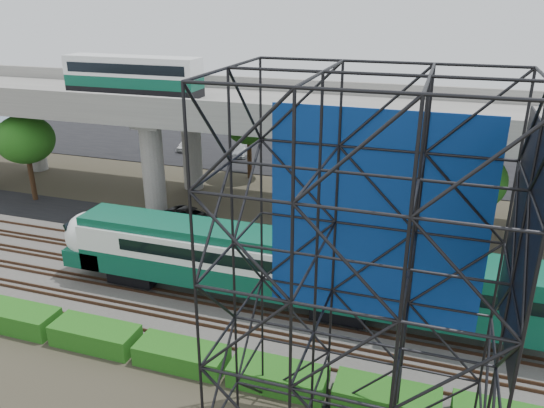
% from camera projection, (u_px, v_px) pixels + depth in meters
% --- Properties ---
extents(ground, '(140.00, 140.00, 0.00)m').
position_uv_depth(ground, '(201.00, 314.00, 30.44)').
color(ground, '#474233').
rests_on(ground, ground).
extents(ballast_bed, '(90.00, 12.00, 0.20)m').
position_uv_depth(ballast_bed, '(215.00, 295.00, 32.17)').
color(ballast_bed, slate).
rests_on(ballast_bed, ground).
extents(service_road, '(90.00, 5.00, 0.08)m').
position_uv_depth(service_road, '(262.00, 239.00, 39.70)').
color(service_road, black).
rests_on(service_road, ground).
extents(parking_lot, '(90.00, 18.00, 0.08)m').
position_uv_depth(parking_lot, '(330.00, 156.00, 60.46)').
color(parking_lot, black).
rests_on(parking_lot, ground).
extents(harbor_water, '(140.00, 40.00, 0.03)m').
position_uv_depth(harbor_water, '(361.00, 117.00, 79.91)').
color(harbor_water, '#4C5F7D').
rests_on(harbor_water, ground).
extents(rail_tracks, '(90.00, 9.52, 0.16)m').
position_uv_depth(rail_tracks, '(215.00, 293.00, 32.10)').
color(rail_tracks, '#472D1E').
rests_on(rail_tracks, ballast_bed).
extents(commuter_train, '(29.30, 3.06, 4.30)m').
position_uv_depth(commuter_train, '(266.00, 263.00, 30.20)').
color(commuter_train, black).
rests_on(commuter_train, rail_tracks).
extents(overpass, '(80.00, 12.00, 12.40)m').
position_uv_depth(overpass, '(272.00, 116.00, 41.85)').
color(overpass, '#9E9B93').
rests_on(overpass, ground).
extents(scaffold_tower, '(9.36, 6.36, 15.00)m').
position_uv_depth(scaffold_tower, '(359.00, 303.00, 17.73)').
color(scaffold_tower, black).
rests_on(scaffold_tower, ground).
extents(hedge_strip, '(34.60, 1.80, 1.20)m').
position_uv_depth(hedge_strip, '(182.00, 355.00, 26.14)').
color(hedge_strip, '#155513').
rests_on(hedge_strip, ground).
extents(trees, '(40.94, 16.94, 7.69)m').
position_uv_depth(trees, '(231.00, 144.00, 44.04)').
color(trees, '#382314').
rests_on(trees, ground).
extents(suv, '(5.30, 3.51, 1.35)m').
position_uv_depth(suv, '(192.00, 217.00, 41.84)').
color(suv, black).
rests_on(suv, service_road).
extents(parked_cars, '(35.44, 9.46, 1.30)m').
position_uv_depth(parked_cars, '(330.00, 151.00, 59.97)').
color(parked_cars, silver).
rests_on(parked_cars, parking_lot).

